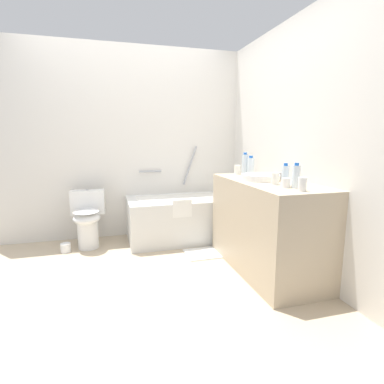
% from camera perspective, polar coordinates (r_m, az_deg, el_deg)
% --- Properties ---
extents(ground_plane, '(3.95, 3.95, 0.00)m').
position_cam_1_polar(ground_plane, '(2.99, -9.45, -15.08)').
color(ground_plane, '#C1AD8E').
extents(wall_back_tiled, '(3.35, 0.10, 2.38)m').
position_cam_1_polar(wall_back_tiled, '(4.04, -12.12, 8.82)').
color(wall_back_tiled, silver).
rests_on(wall_back_tiled, ground_plane).
extents(wall_right_mirror, '(0.10, 2.96, 2.38)m').
position_cam_1_polar(wall_right_mirror, '(3.24, 18.04, 8.27)').
color(wall_right_mirror, silver).
rests_on(wall_right_mirror, ground_plane).
extents(bathtub, '(1.44, 0.72, 1.15)m').
position_cam_1_polar(bathtub, '(3.87, -1.03, -4.57)').
color(bathtub, silver).
rests_on(bathtub, ground_plane).
extents(toilet, '(0.39, 0.47, 0.66)m').
position_cam_1_polar(toilet, '(3.77, -18.84, -4.61)').
color(toilet, white).
rests_on(toilet, ground_plane).
extents(vanity_counter, '(0.59, 1.36, 0.87)m').
position_cam_1_polar(vanity_counter, '(3.03, 13.57, -6.14)').
color(vanity_counter, tan).
rests_on(vanity_counter, ground_plane).
extents(sink_basin, '(0.36, 0.36, 0.06)m').
position_cam_1_polar(sink_basin, '(2.99, 12.63, 2.69)').
color(sink_basin, white).
rests_on(sink_basin, vanity_counter).
extents(sink_faucet, '(0.11, 0.15, 0.07)m').
position_cam_1_polar(sink_faucet, '(3.09, 16.07, 2.83)').
color(sink_faucet, '#AEAEB3').
rests_on(sink_faucet, vanity_counter).
extents(water_bottle_0, '(0.07, 0.07, 0.21)m').
position_cam_1_polar(water_bottle_0, '(3.26, 10.85, 4.63)').
color(water_bottle_0, silver).
rests_on(water_bottle_0, vanity_counter).
extents(water_bottle_1, '(0.06, 0.06, 0.20)m').
position_cam_1_polar(water_bottle_1, '(2.59, 18.77, 2.76)').
color(water_bottle_1, silver).
rests_on(water_bottle_1, vanity_counter).
extents(water_bottle_2, '(0.07, 0.07, 0.24)m').
position_cam_1_polar(water_bottle_2, '(3.31, 9.80, 5.01)').
color(water_bottle_2, silver).
rests_on(water_bottle_2, vanity_counter).
extents(water_bottle_3, '(0.07, 0.07, 0.20)m').
position_cam_1_polar(water_bottle_3, '(3.42, 10.03, 4.80)').
color(water_bottle_3, silver).
rests_on(water_bottle_3, vanity_counter).
extents(water_bottle_4, '(0.06, 0.06, 0.19)m').
position_cam_1_polar(water_bottle_4, '(2.67, 16.93, 2.94)').
color(water_bottle_4, silver).
rests_on(water_bottle_4, vanity_counter).
extents(drinking_glass_0, '(0.06, 0.06, 0.10)m').
position_cam_1_polar(drinking_glass_0, '(2.46, 19.80, 1.36)').
color(drinking_glass_0, white).
rests_on(drinking_glass_0, vanity_counter).
extents(drinking_glass_1, '(0.07, 0.07, 0.08)m').
position_cam_1_polar(drinking_glass_1, '(2.59, 17.01, 1.63)').
color(drinking_glass_1, white).
rests_on(drinking_glass_1, vanity_counter).
extents(drinking_glass_2, '(0.07, 0.07, 0.10)m').
position_cam_1_polar(drinking_glass_2, '(2.73, 15.17, 2.42)').
color(drinking_glass_2, white).
rests_on(drinking_glass_2, vanity_counter).
extents(drinking_glass_3, '(0.07, 0.07, 0.10)m').
position_cam_1_polar(drinking_glass_3, '(3.41, 8.45, 4.12)').
color(drinking_glass_3, white).
rests_on(drinking_glass_3, vanity_counter).
extents(bath_mat, '(0.63, 0.35, 0.01)m').
position_cam_1_polar(bath_mat, '(3.49, 4.08, -11.10)').
color(bath_mat, white).
rests_on(bath_mat, ground_plane).
extents(toilet_paper_roll, '(0.11, 0.11, 0.10)m').
position_cam_1_polar(toilet_paper_roll, '(3.76, -22.41, -9.55)').
color(toilet_paper_roll, white).
rests_on(toilet_paper_roll, ground_plane).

